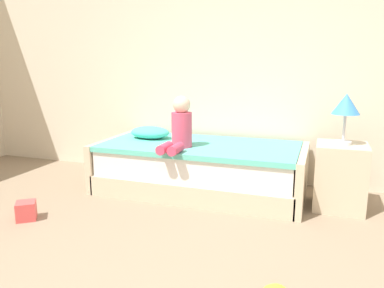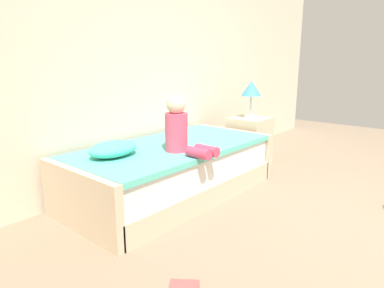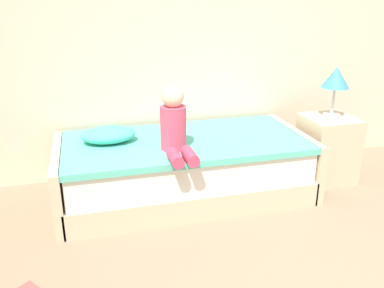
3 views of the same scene
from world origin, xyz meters
name	(u,v)px [view 3 (image 3 of 3)]	position (x,y,z in m)	size (l,w,h in m)	color
wall_rear	(210,16)	(0.00, 2.60, 1.45)	(7.20, 0.10, 2.90)	beige
bed	(184,168)	(-0.40, 2.00, 0.25)	(2.11, 1.00, 0.50)	beige
nightstand	(327,149)	(0.95, 1.96, 0.30)	(0.44, 0.44, 0.60)	beige
table_lamp	(336,80)	(0.95, 1.96, 0.94)	(0.24, 0.24, 0.45)	silver
child_figure	(175,125)	(-0.53, 1.77, 0.70)	(0.20, 0.51, 0.50)	#E04C6B
pillow	(108,135)	(-1.01, 2.10, 0.56)	(0.44, 0.30, 0.13)	#4CCCBC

